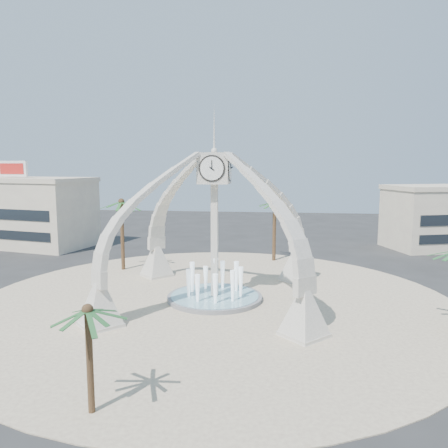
# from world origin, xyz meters

# --- Properties ---
(ground) EXTENTS (140.00, 140.00, 0.00)m
(ground) POSITION_xyz_m (0.00, 0.00, 0.00)
(ground) COLOR #282828
(ground) RESTS_ON ground
(plaza) EXTENTS (40.00, 40.00, 0.06)m
(plaza) POSITION_xyz_m (0.00, 0.00, 0.03)
(plaza) COLOR beige
(plaza) RESTS_ON ground
(clock_tower) EXTENTS (17.94, 17.94, 16.30)m
(clock_tower) POSITION_xyz_m (-0.00, -0.00, 6.49)
(clock_tower) COLOR silver
(clock_tower) RESTS_ON ground
(fountain) EXTENTS (8.00, 8.00, 3.62)m
(fountain) POSITION_xyz_m (0.00, 0.00, 0.29)
(fountain) COLOR gray
(fountain) RESTS_ON ground
(building_nw) EXTENTS (23.75, 13.73, 11.90)m
(building_nw) POSITION_xyz_m (-32.00, 22.00, 4.83)
(building_nw) COLOR beige
(building_nw) RESTS_ON ground
(palm_west) EXTENTS (4.57, 4.57, 8.24)m
(palm_west) POSITION_xyz_m (-11.48, 9.30, 7.31)
(palm_west) COLOR brown
(palm_west) RESTS_ON ground
(palm_north) EXTENTS (5.42, 5.42, 7.83)m
(palm_north) POSITION_xyz_m (4.68, 16.03, 6.89)
(palm_north) COLOR brown
(palm_north) RESTS_ON ground
(palm_south) EXTENTS (4.06, 4.06, 5.55)m
(palm_south) POSITION_xyz_m (-3.04, -17.48, 4.86)
(palm_south) COLOR brown
(palm_south) RESTS_ON ground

